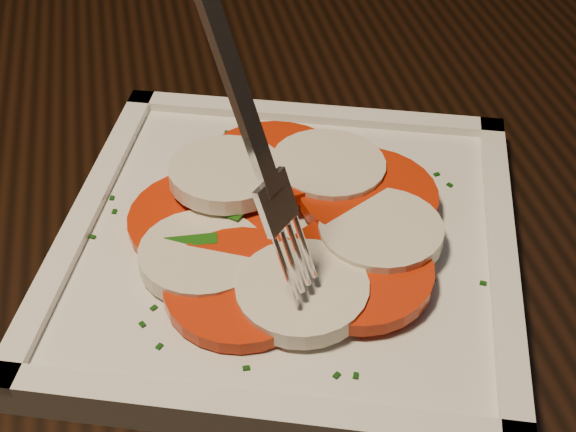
{
  "coord_description": "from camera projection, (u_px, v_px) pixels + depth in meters",
  "views": [
    {
      "loc": [
        -0.26,
        -0.62,
        1.07
      ],
      "look_at": [
        -0.16,
        -0.3,
        0.78
      ],
      "focal_mm": 50.0,
      "sensor_mm": 36.0,
      "label": 1
    }
  ],
  "objects": [
    {
      "name": "fork",
      "position": [
        224.0,
        95.0,
        0.35
      ],
      "size": [
        0.07,
        0.07,
        0.2
      ],
      "primitive_type": null,
      "rotation": [
        0.0,
        0.0,
        0.73
      ],
      "color": "white",
      "rests_on": "caprese_salad"
    },
    {
      "name": "caprese_salad",
      "position": [
        288.0,
        223.0,
        0.45
      ],
      "size": [
        0.22,
        0.21,
        0.03
      ],
      "color": "red",
      "rests_on": "plate"
    },
    {
      "name": "plate",
      "position": [
        288.0,
        245.0,
        0.46
      ],
      "size": [
        0.33,
        0.33,
        0.01
      ],
      "primitive_type": "cube",
      "rotation": [
        0.0,
        0.0,
        -0.43
      ],
      "color": "silver",
      "rests_on": "table"
    },
    {
      "name": "table",
      "position": [
        133.0,
        286.0,
        0.58
      ],
      "size": [
        1.26,
        0.9,
        0.75
      ],
      "rotation": [
        0.0,
        0.0,
        -0.09
      ],
      "color": "black",
      "rests_on": "ground"
    }
  ]
}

